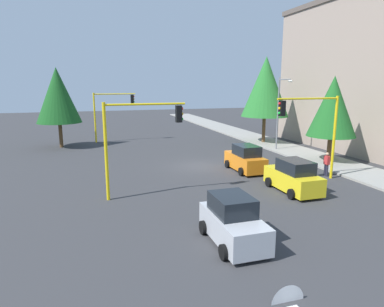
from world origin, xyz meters
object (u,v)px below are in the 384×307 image
(traffic_signal_far_right, at_px, (112,107))
(tree_roadside_near, at_px, (333,107))
(street_lamp_curbside, at_px, (280,106))
(tree_roadside_mid, at_px, (266,87))
(traffic_signal_near_left, at_px, (313,122))
(car_orange, at_px, (245,159))
(traffic_signal_near_right, at_px, (139,130))
(pedestrian_crossing, at_px, (327,163))
(car_silver, at_px, (233,222))
(car_yellow, at_px, (293,177))
(tree_opposite_side, at_px, (58,95))

(traffic_signal_far_right, height_order, tree_roadside_near, tree_roadside_near)
(street_lamp_curbside, bearing_deg, tree_roadside_mid, 169.67)
(traffic_signal_near_left, height_order, tree_roadside_mid, tree_roadside_mid)
(traffic_signal_far_right, bearing_deg, tree_roadside_mid, 69.04)
(traffic_signal_near_left, xyz_separation_m, car_orange, (-3.61, -2.96, -3.09))
(tree_roadside_near, bearing_deg, traffic_signal_far_right, -134.71)
(tree_roadside_near, relative_size, car_orange, 1.76)
(traffic_signal_near_right, distance_m, traffic_signal_far_right, 20.00)
(traffic_signal_far_right, relative_size, car_orange, 1.36)
(pedestrian_crossing, bearing_deg, traffic_signal_near_left, -72.25)
(traffic_signal_near_left, relative_size, car_silver, 1.51)
(street_lamp_curbside, bearing_deg, car_silver, -36.39)
(traffic_signal_far_right, xyz_separation_m, car_yellow, (21.77, 8.94, -2.97))
(car_silver, bearing_deg, tree_roadside_near, 129.00)
(traffic_signal_near_right, xyz_separation_m, car_yellow, (1.77, 8.94, -2.97))
(car_yellow, bearing_deg, tree_opposite_side, -144.17)
(traffic_signal_near_right, height_order, traffic_signal_far_right, traffic_signal_near_right)
(street_lamp_curbside, xyz_separation_m, tree_roadside_near, (5.61, 1.30, 0.27))
(traffic_signal_near_right, xyz_separation_m, street_lamp_curbside, (-9.61, 14.86, 0.48))
(traffic_signal_near_left, bearing_deg, tree_roadside_mid, 162.89)
(tree_opposite_side, bearing_deg, tree_roadside_near, 56.93)
(car_yellow, bearing_deg, traffic_signal_far_right, -157.68)
(traffic_signal_far_right, xyz_separation_m, tree_roadside_mid, (6.00, 15.66, 2.22))
(traffic_signal_near_left, height_order, tree_opposite_side, tree_opposite_side)
(traffic_signal_near_right, height_order, tree_roadside_near, tree_roadside_near)
(traffic_signal_near_left, bearing_deg, pedestrian_crossing, 107.75)
(tree_opposite_side, relative_size, car_orange, 2.00)
(traffic_signal_far_right, bearing_deg, tree_roadside_near, 45.29)
(street_lamp_curbside, xyz_separation_m, pedestrian_crossing, (9.01, -1.64, -3.44))
(car_silver, relative_size, car_yellow, 0.91)
(traffic_signal_near_right, height_order, tree_opposite_side, tree_opposite_side)
(traffic_signal_near_left, distance_m, tree_roadside_mid, 14.80)
(traffic_signal_near_right, xyz_separation_m, traffic_signal_far_right, (-20.00, 0.00, -0.00))
(traffic_signal_near_left, relative_size, tree_opposite_side, 0.70)
(car_yellow, bearing_deg, street_lamp_curbside, 152.51)
(traffic_signal_near_left, relative_size, pedestrian_crossing, 3.31)
(tree_opposite_side, distance_m, tree_roadside_mid, 21.39)
(traffic_signal_near_left, xyz_separation_m, tree_roadside_mid, (-14.00, 4.31, 2.10))
(tree_opposite_side, relative_size, car_silver, 2.16)
(traffic_signal_near_left, relative_size, tree_roadside_mid, 0.61)
(tree_opposite_side, height_order, car_yellow, tree_opposite_side)
(traffic_signal_near_right, relative_size, pedestrian_crossing, 3.21)
(tree_opposite_side, bearing_deg, car_silver, 17.86)
(traffic_signal_near_right, distance_m, street_lamp_curbside, 17.71)
(car_silver, xyz_separation_m, car_yellow, (-5.14, 6.25, 0.00))
(traffic_signal_near_right, relative_size, street_lamp_curbside, 0.78)
(traffic_signal_near_right, relative_size, car_orange, 1.36)
(traffic_signal_near_left, distance_m, traffic_signal_far_right, 23.00)
(traffic_signal_near_left, distance_m, car_yellow, 4.30)
(traffic_signal_near_right, bearing_deg, tree_opposite_side, -163.48)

